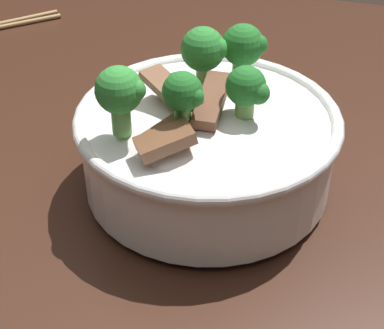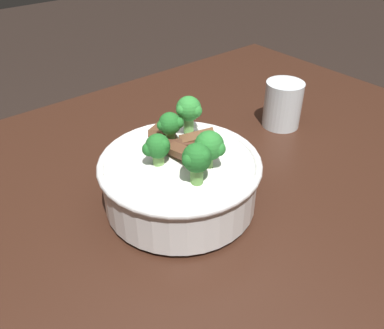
{
  "view_description": "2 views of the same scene",
  "coord_description": "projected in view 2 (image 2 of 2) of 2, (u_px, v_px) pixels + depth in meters",
  "views": [
    {
      "loc": [
        0.26,
        -0.5,
        1.21
      ],
      "look_at": [
        0.12,
        -0.06,
        0.86
      ],
      "focal_mm": 57.76,
      "sensor_mm": 36.0,
      "label": 1
    },
    {
      "loc": [
        0.44,
        0.38,
        1.25
      ],
      "look_at": [
        0.11,
        -0.02,
        0.89
      ],
      "focal_mm": 37.91,
      "sensor_mm": 36.0,
      "label": 2
    }
  ],
  "objects": [
    {
      "name": "drinking_glass",
      "position": [
        282.0,
        108.0,
        0.86
      ],
      "size": [
        0.08,
        0.08,
        0.1
      ],
      "color": "white",
      "rests_on": "dining_table"
    },
    {
      "name": "dining_table",
      "position": [
        242.0,
        233.0,
        0.79
      ],
      "size": [
        1.12,
        1.02,
        0.81
      ],
      "color": "#381E14",
      "rests_on": "ground"
    },
    {
      "name": "rice_bowl",
      "position": [
        180.0,
        175.0,
        0.63
      ],
      "size": [
        0.25,
        0.25,
        0.15
      ],
      "color": "white",
      "rests_on": "dining_table"
    }
  ]
}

